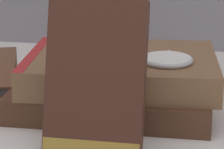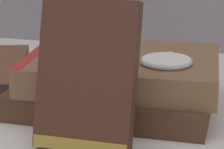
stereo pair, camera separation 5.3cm
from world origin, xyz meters
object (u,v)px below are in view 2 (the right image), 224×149
(book_leaning_front, at_px, (83,80))
(pocket_watch, at_px, (166,61))
(book_flat_bottom, at_px, (106,93))
(book_flat_top, at_px, (118,69))

(book_leaning_front, distance_m, pocket_watch, 0.11)
(book_leaning_front, height_order, pocket_watch, book_leaning_front)
(book_flat_bottom, relative_size, book_leaning_front, 1.66)
(book_flat_bottom, distance_m, pocket_watch, 0.09)
(book_flat_top, height_order, pocket_watch, pocket_watch)
(book_leaning_front, relative_size, pocket_watch, 2.36)
(book_flat_top, relative_size, pocket_watch, 3.77)
(book_flat_top, xyz_separation_m, book_leaning_front, (-0.00, -0.11, 0.02))
(book_flat_top, distance_m, book_leaning_front, 0.11)
(book_leaning_front, xyz_separation_m, pocket_watch, (0.06, 0.09, -0.00))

